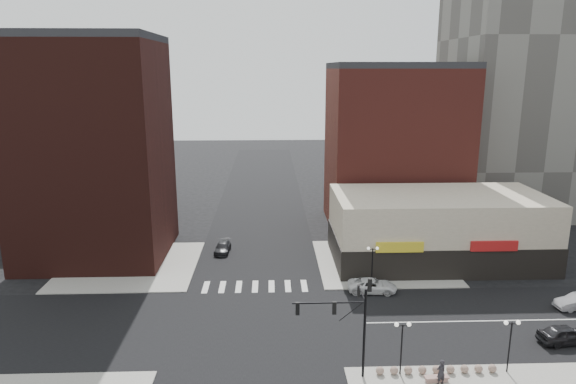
{
  "coord_description": "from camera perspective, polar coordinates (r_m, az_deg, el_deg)",
  "views": [
    {
      "loc": [
        1.55,
        -41.25,
        22.04
      ],
      "look_at": [
        3.18,
        4.4,
        11.0
      ],
      "focal_mm": 32.0,
      "sensor_mm": 36.0,
      "label": 1
    }
  ],
  "objects": [
    {
      "name": "sidewalk_ne",
      "position": [
        61.32,
        10.38,
        -7.65
      ],
      "size": [
        15.0,
        15.0,
        0.12
      ],
      "primitive_type": "cube",
      "color": "gray",
      "rests_on": "ground"
    },
    {
      "name": "sidewalk_nw",
      "position": [
        62.04,
        -17.05,
        -7.79
      ],
      "size": [
        15.0,
        15.0,
        0.12
      ],
      "primitive_type": "cube",
      "color": "gray",
      "rests_on": "ground"
    },
    {
      "name": "dark_sedan_north",
      "position": [
        63.88,
        -7.28,
        -6.13
      ],
      "size": [
        1.99,
        4.32,
        1.22
      ],
      "primitive_type": "imported",
      "rotation": [
        0.0,
        0.0,
        -0.07
      ],
      "color": "black",
      "rests_on": "ground"
    },
    {
      "name": "building_nw_low",
      "position": [
        83.94,
        -25.56,
        1.23
      ],
      "size": [
        20.0,
        18.0,
        12.0
      ],
      "primitive_type": "cube",
      "color": "#331410",
      "rests_on": "ground"
    },
    {
      "name": "dark_sedan_east",
      "position": [
        49.31,
        28.47,
        -13.73
      ],
      "size": [
        4.71,
        2.32,
        1.54
      ],
      "primitive_type": "imported",
      "rotation": [
        0.0,
        0.0,
        1.68
      ],
      "color": "black",
      "rests_on": "ground"
    },
    {
      "name": "road_ew",
      "position": [
        46.8,
        -3.82,
        -14.53
      ],
      "size": [
        200.0,
        14.0,
        0.02
      ],
      "primitive_type": "cube",
      "color": "black",
      "rests_on": "ground"
    },
    {
      "name": "street_lamp_se_a",
      "position": [
        39.33,
        12.57,
        -15.24
      ],
      "size": [
        1.22,
        0.32,
        4.16
      ],
      "color": "black",
      "rests_on": "sidewalk_se"
    },
    {
      "name": "building_nw",
      "position": [
        63.91,
        -20.83,
        4.11
      ],
      "size": [
        16.0,
        15.0,
        25.0
      ],
      "primitive_type": "cube",
      "color": "#331410",
      "rests_on": "ground"
    },
    {
      "name": "street_lamp_se_b",
      "position": [
        41.98,
        23.54,
        -14.16
      ],
      "size": [
        1.22,
        0.32,
        4.16
      ],
      "color": "black",
      "rests_on": "sidewalk_se"
    },
    {
      "name": "road_ns",
      "position": [
        46.79,
        -3.82,
        -14.53
      ],
      "size": [
        14.0,
        200.0,
        0.02
      ],
      "primitive_type": "cube",
      "color": "black",
      "rests_on": "ground"
    },
    {
      "name": "street_lamp_ne",
      "position": [
        53.73,
        9.38,
        -7.03
      ],
      "size": [
        1.22,
        0.32,
        4.16
      ],
      "color": "black",
      "rests_on": "sidewalk_ne"
    },
    {
      "name": "traffic_signal",
      "position": [
        37.96,
        6.98,
        -13.26
      ],
      "size": [
        5.59,
        3.09,
        7.77
      ],
      "color": "black",
      "rests_on": "ground"
    },
    {
      "name": "building_ne_row",
      "position": [
        62.4,
        16.27,
        -4.45
      ],
      "size": [
        24.2,
        12.2,
        8.0
      ],
      "color": "beige",
      "rests_on": "ground"
    },
    {
      "name": "bollard_row",
      "position": [
        41.49,
        16.16,
        -18.42
      ],
      "size": [
        9.0,
        0.6,
        0.6
      ],
      "color": "#86685D",
      "rests_on": "sidewalk_se"
    },
    {
      "name": "building_ne_midrise",
      "position": [
        73.71,
        11.72,
        4.69
      ],
      "size": [
        18.0,
        15.0,
        22.0
      ],
      "primitive_type": "cube",
      "color": "maroon",
      "rests_on": "ground"
    },
    {
      "name": "white_suv",
      "position": [
        53.3,
        9.34,
        -10.22
      ],
      "size": [
        5.11,
        2.71,
        1.37
      ],
      "primitive_type": "imported",
      "rotation": [
        0.0,
        0.0,
        1.48
      ],
      "color": "silver",
      "rests_on": "ground"
    },
    {
      "name": "stone_bench",
      "position": [
        40.64,
        16.18,
        -19.29
      ],
      "size": [
        1.78,
        0.67,
        0.41
      ],
      "rotation": [
        0.0,
        0.0,
        0.08
      ],
      "color": "#A0786E",
      "rests_on": "sidewalk_se"
    },
    {
      "name": "ground",
      "position": [
        46.8,
        -3.82,
        -14.54
      ],
      "size": [
        240.0,
        240.0,
        0.0
      ],
      "primitive_type": "plane",
      "color": "black",
      "rests_on": "ground"
    },
    {
      "name": "pedestrian",
      "position": [
        40.03,
        16.63,
        -18.61
      ],
      "size": [
        0.82,
        0.67,
        1.93
      ],
      "primitive_type": "imported",
      "rotation": [
        0.0,
        0.0,
        3.49
      ],
      "color": "black",
      "rests_on": "sidewalk_se"
    }
  ]
}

